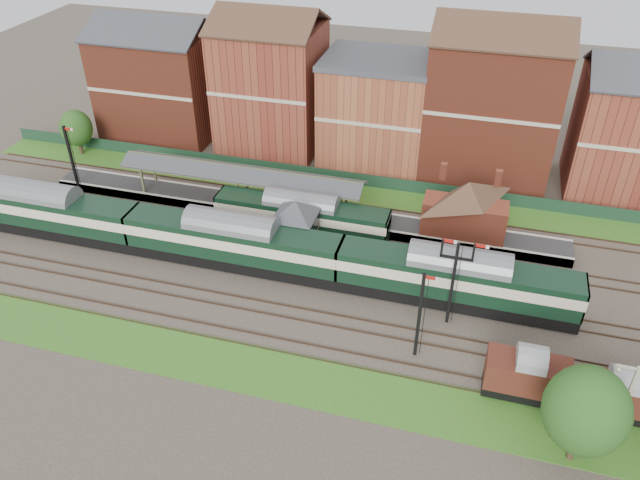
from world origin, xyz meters
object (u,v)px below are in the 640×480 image
(signal_box, at_px, (296,227))
(platform_railcar, at_px, (302,215))
(semaphore_bracket, at_px, (454,278))
(goods_van_a, at_px, (619,395))
(dmu_train, at_px, (233,241))

(signal_box, bearing_deg, platform_railcar, 98.07)
(signal_box, xyz_separation_m, semaphore_bracket, (15.04, -5.75, 1.44))
(semaphore_bracket, relative_size, platform_railcar, 0.47)
(signal_box, relative_size, platform_railcar, 0.34)
(platform_railcar, bearing_deg, semaphore_bracket, -30.14)
(platform_railcar, height_order, goods_van_a, platform_railcar)
(semaphore_bracket, height_order, dmu_train, semaphore_bracket)
(semaphore_bracket, xyz_separation_m, platform_railcar, (-15.50, 9.00, -2.28))
(signal_box, bearing_deg, dmu_train, -147.31)
(dmu_train, relative_size, platform_railcar, 3.50)
(signal_box, distance_m, semaphore_bracket, 16.16)
(goods_van_a, bearing_deg, platform_railcar, 150.89)
(platform_railcar, distance_m, goods_van_a, 31.87)
(platform_railcar, bearing_deg, signal_box, -81.93)
(semaphore_bracket, distance_m, goods_van_a, 14.22)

